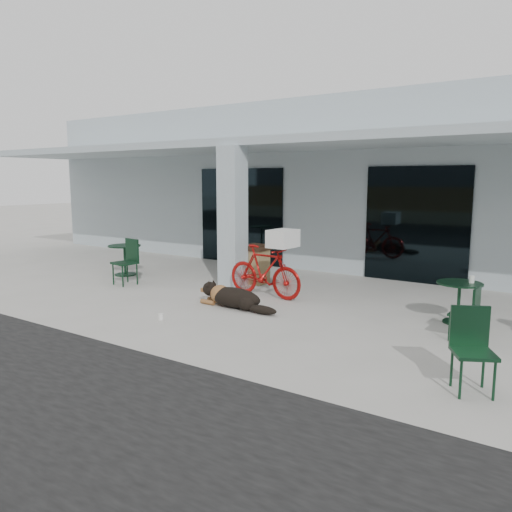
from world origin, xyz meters
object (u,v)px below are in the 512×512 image
Objects in this scene: dog at (234,296)px; cafe_chair_far_b at (463,313)px; trash_receptacle at (256,264)px; cafe_chair_near at (125,262)px; cafe_table_far at (459,303)px; cafe_chair_far_a at (474,352)px; bicycle at (264,271)px; cafe_table_near at (125,260)px.

dog is 4.00m from cafe_chair_far_b.
trash_receptacle reaches higher than cafe_chair_far_b.
cafe_chair_near is 1.15× the size of trash_receptacle.
cafe_chair_near is 3.01m from trash_receptacle.
cafe_chair_far_a is (0.76, -2.86, 0.14)m from cafe_table_far.
bicycle reaches higher than trash_receptacle.
cafe_chair_far_b is at bearing 6.06° from dog.
cafe_chair_near is at bearing 138.90° from cafe_chair_far_a.
bicycle is 1.33× the size of dog.
bicycle is 3.76m from cafe_table_far.
cafe_chair_near reaches higher than cafe_table_near.
cafe_chair_near is at bearing -171.92° from cafe_table_far.
trash_receptacle is (-4.89, 1.73, 0.04)m from cafe_chair_far_b.
bicycle is at bearing -97.59° from cafe_chair_far_b.
cafe_chair_near is (-3.30, -0.79, -0.01)m from bicycle.
cafe_chair_near is (0.90, -0.80, 0.14)m from cafe_table_near.
bicycle is 4.07m from cafe_chair_far_b.
cafe_table_near is at bearing -163.24° from trash_receptacle.
dog is (0.03, -1.09, -0.31)m from bicycle.
cafe_chair_far_b is (4.01, -0.72, -0.12)m from bicycle.
cafe_chair_far_a is 6.51m from trash_receptacle.
bicycle is 5.22m from cafe_chair_far_a.
cafe_chair_far_a is (4.47, -1.56, 0.26)m from dog.
cafe_table_far is 0.77× the size of cafe_chair_far_a.
cafe_chair_far_a is at bearing -117.00° from bicycle.
dog is 4.74m from cafe_chair_far_a.
cafe_chair_near is at bearing -86.85° from cafe_chair_far_b.
bicycle reaches higher than cafe_chair_near.
cafe_table_far is (7.95, 0.20, -0.03)m from cafe_table_near.
cafe_table_far is at bearing 20.01° from dog.
cafe_table_near reaches higher than cafe_table_far.
cafe_chair_near is 1.41× the size of cafe_table_far.
cafe_table_near is at bearing 166.15° from dog.
cafe_chair_far_b is at bearing -19.48° from trash_receptacle.
cafe_table_far is (3.74, 0.21, -0.18)m from bicycle.
bicycle reaches higher than dog.
cafe_chair_far_b is (0.26, -0.93, 0.07)m from cafe_table_far.
trash_receptacle is (-4.63, 0.80, 0.10)m from cafe_table_far.
cafe_chair_far_a reaches higher than dog.
cafe_chair_far_b is at bearing 8.60° from cafe_chair_near.
dog is 1.38× the size of cafe_chair_far_a.
cafe_table_near is 8.24m from cafe_chair_far_b.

